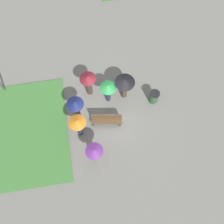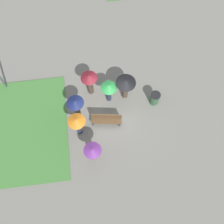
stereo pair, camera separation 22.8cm
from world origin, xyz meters
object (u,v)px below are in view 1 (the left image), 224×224
Objects in this scene: trash_bin at (154,97)px; crowd_person_navy at (76,106)px; park_bench at (107,119)px; crowd_person_maroon at (88,82)px; crowd_person_orange at (78,124)px; crowd_person_black at (125,84)px; crowd_person_green at (108,89)px; crowd_person_purple at (95,153)px.

crowd_person_navy reaches higher than trash_bin.
crowd_person_maroon reaches higher than park_bench.
crowd_person_orange is at bearing -163.54° from trash_bin.
crowd_person_navy is 3.09m from crowd_person_black.
trash_bin is (3.05, 0.97, 0.02)m from park_bench.
crowd_person_green is at bearing -176.79° from crowd_person_orange.
crowd_person_orange is 1.14× the size of crowd_person_purple.
crowd_person_maroon reaches higher than trash_bin.
crowd_person_purple is (-0.95, -2.05, 0.69)m from park_bench.
crowd_person_navy is at bearing 109.19° from crowd_person_green.
crowd_person_purple is (-3.99, -3.02, 0.67)m from trash_bin.
park_bench is 0.93× the size of crowd_person_maroon.
crowd_person_black reaches higher than trash_bin.
crowd_person_maroon is 1.12× the size of crowd_person_purple.
crowd_person_maroon is 2.72m from crowd_person_orange.
crowd_person_orange is at bearing -157.00° from park_bench.
crowd_person_black is at bearing 59.19° from park_bench.
crowd_person_black is (2.27, 3.66, 0.29)m from crowd_person_purple.
crowd_person_navy is at bearing 97.60° from crowd_person_maroon.
crowd_person_black is at bearing -154.96° from crowd_person_maroon.
crowd_person_orange reaches higher than crowd_person_green.
crowd_person_navy is at bearing -176.96° from trash_bin.
crowd_person_navy is at bearing -23.85° from crowd_person_purple.
trash_bin is 4.78m from crowd_person_navy.
crowd_person_orange reaches higher than crowd_person_black.
crowd_person_maroon is at bearing 162.63° from trash_bin.
crowd_person_orange is at bearing 110.53° from crowd_person_maroon.
crowd_person_orange reaches higher than park_bench.
crowd_person_orange is (-4.68, -1.38, 0.99)m from trash_bin.
crowd_person_green is at bearing 86.18° from park_bench.
crowd_person_black is (2.96, 0.89, 0.03)m from crowd_person_navy.
crowd_person_purple is at bearing -106.08° from park_bench.
park_bench is at bearing -162.40° from trash_bin.
crowd_person_orange is at bearing -123.24° from crowd_person_black.
crowd_person_orange reaches higher than crowd_person_navy.
crowd_person_green is 1.00m from crowd_person_black.
crowd_person_purple is 4.31m from crowd_person_black.
crowd_person_black is (0.99, 0.13, 0.05)m from crowd_person_green.
crowd_person_green is (-2.72, 0.51, 0.91)m from trash_bin.
crowd_person_orange is at bearing -12.88° from crowd_person_navy.
park_bench is 2.43m from crowd_person_maroon.
park_bench is at bearing -107.11° from crowd_person_black.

